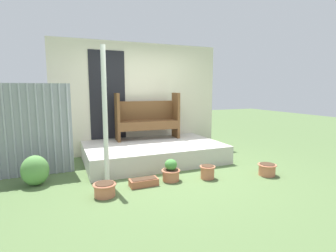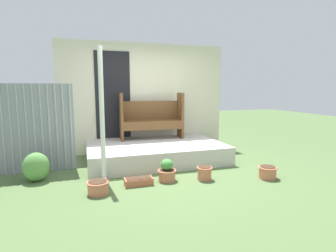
% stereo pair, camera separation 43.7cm
% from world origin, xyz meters
% --- Properties ---
extents(ground_plane, '(24.00, 24.00, 0.00)m').
position_xyz_m(ground_plane, '(0.00, 0.00, 0.00)').
color(ground_plane, '#516B3D').
extents(porch_slab, '(2.82, 1.80, 0.37)m').
position_xyz_m(porch_slab, '(0.02, 0.90, 0.18)').
color(porch_slab, beige).
rests_on(porch_slab, ground_plane).
extents(house_wall, '(4.02, 0.08, 2.60)m').
position_xyz_m(house_wall, '(-0.02, 1.83, 1.30)').
color(house_wall, beige).
rests_on(house_wall, ground_plane).
extents(support_post, '(0.08, 0.08, 2.20)m').
position_xyz_m(support_post, '(-1.13, -0.09, 1.10)').
color(support_post, white).
rests_on(support_post, ground_plane).
extents(bench, '(1.47, 0.47, 1.06)m').
position_xyz_m(bench, '(0.08, 1.47, 0.89)').
color(bench, brown).
rests_on(bench, porch_slab).
extents(flower_pot_left, '(0.34, 0.34, 0.20)m').
position_xyz_m(flower_pot_left, '(-1.25, -0.62, 0.11)').
color(flower_pot_left, '#C67251').
rests_on(flower_pot_left, ground_plane).
extents(flower_pot_middle, '(0.32, 0.32, 0.37)m').
position_xyz_m(flower_pot_middle, '(-0.12, -0.39, 0.16)').
color(flower_pot_middle, '#C67251').
rests_on(flower_pot_middle, ground_plane).
extents(flower_pot_right, '(0.27, 0.27, 0.23)m').
position_xyz_m(flower_pot_right, '(0.50, -0.54, 0.13)').
color(flower_pot_right, '#C67251').
rests_on(flower_pot_right, ground_plane).
extents(flower_pot_far_right, '(0.32, 0.32, 0.21)m').
position_xyz_m(flower_pot_far_right, '(1.56, -0.80, 0.12)').
color(flower_pot_far_right, '#C67251').
rests_on(flower_pot_far_right, ground_plane).
extents(planter_box_rect, '(0.45, 0.20, 0.12)m').
position_xyz_m(planter_box_rect, '(-0.62, -0.44, 0.06)').
color(planter_box_rect, '#B26042').
rests_on(planter_box_rect, ground_plane).
extents(shrub_by_fence, '(0.42, 0.38, 0.48)m').
position_xyz_m(shrub_by_fence, '(-2.20, 0.25, 0.24)').
color(shrub_by_fence, '#599347').
rests_on(shrub_by_fence, ground_plane).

